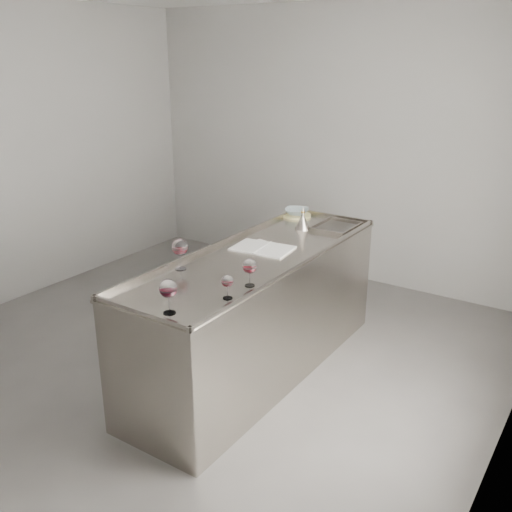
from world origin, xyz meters
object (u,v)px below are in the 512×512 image
Objects in this scene: wine_glass_small at (227,282)px; wine_glass_middle at (168,289)px; wine_glass_left at (180,248)px; ceramic_bowl at (297,211)px; notebook at (262,248)px; wine_glass_right at (250,267)px; counter at (258,314)px; wine_funnel at (303,222)px.

wine_glass_middle is at bearing -113.66° from wine_glass_small.
ceramic_bowl is at bearing 90.00° from wine_glass_left.
wine_glass_small is 0.33× the size of notebook.
counter is at bearing 118.63° from wine_glass_right.
wine_glass_right reaches higher than ceramic_bowl.
ceramic_bowl is (-0.55, 1.78, -0.06)m from wine_glass_small.
ceramic_bowl is (-0.28, 1.04, 0.51)m from counter.
wine_glass_middle is 0.60m from wine_glass_right.
counter is 11.39× the size of wine_glass_left.
wine_glass_right is at bearing 90.00° from wine_glass_small.
wine_funnel reaches higher than ceramic_bowl.
wine_funnel is (-0.32, 1.47, -0.05)m from wine_glass_small.
wine_glass_small reaches higher than ceramic_bowl.
wine_glass_right is 1.20× the size of wine_glass_small.
wine_funnel is at bearing 79.61° from wine_glass_left.
wine_glass_middle is 1.37× the size of wine_glass_small.
wine_glass_middle reaches higher than counter.
wine_glass_left is 1.19× the size of wine_glass_right.
wine_glass_middle is 0.44× the size of notebook.
wine_glass_left is 1.12× the size of wine_funnel.
notebook is (-0.17, 1.21, -0.14)m from wine_glass_middle.
wine_funnel is (0.23, 1.26, -0.09)m from wine_glass_left.
wine_glass_left is 0.71m from notebook.
wine_glass_small reaches higher than counter.
wine_glass_left is at bearing -100.39° from wine_funnel.
wine_funnel is (-0.17, 1.82, -0.09)m from wine_glass_middle.
counter is 0.97m from wine_glass_small.
ceramic_bowl is at bearing 107.16° from wine_glass_small.
wine_glass_left is at bearing 125.55° from wine_glass_middle.
notebook is at bearing 97.84° from wine_glass_middle.
wine_glass_small reaches higher than notebook.
wine_funnel is (-0.00, 0.61, 0.05)m from notebook.
wine_glass_right is 0.39× the size of notebook.
wine_funnel reaches higher than wine_glass_right.
wine_glass_middle reaches higher than notebook.
counter is 12.74× the size of wine_funnel.
notebook is (-0.32, 0.86, -0.10)m from wine_glass_small.
wine_glass_right is (0.15, 0.58, -0.02)m from wine_glass_middle.
wine_glass_right is (0.55, 0.02, -0.02)m from wine_glass_left.
wine_glass_small is (0.15, 0.34, -0.04)m from wine_glass_middle.
wine_glass_left reaches higher than wine_glass_right.
wine_funnel is at bearing 95.29° from wine_glass_middle.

